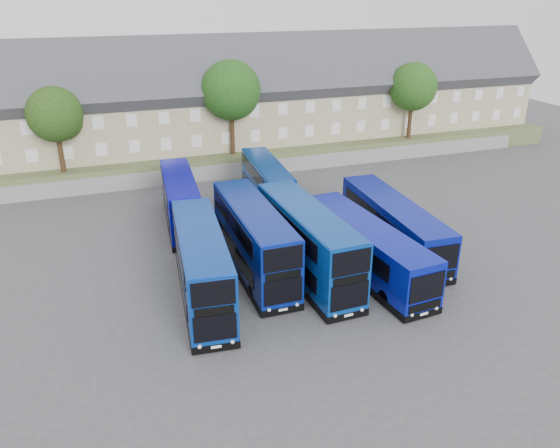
{
  "coord_description": "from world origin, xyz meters",
  "views": [
    {
      "loc": [
        -11.45,
        -26.12,
        17.42
      ],
      "look_at": [
        0.32,
        6.77,
        2.2
      ],
      "focal_mm": 35.0,
      "sensor_mm": 36.0,
      "label": 1
    }
  ],
  "objects": [
    {
      "name": "dd_front_left",
      "position": [
        -6.18,
        2.34,
        2.17
      ],
      "size": [
        3.63,
        11.31,
        4.42
      ],
      "rotation": [
        0.0,
        0.0,
        -0.1
      ],
      "color": "navy",
      "rests_on": "ground"
    },
    {
      "name": "tree_west",
      "position": [
        -13.85,
        25.1,
        7.05
      ],
      "size": [
        4.8,
        4.8,
        7.65
      ],
      "color": "#382314",
      "rests_on": "earth_bank"
    },
    {
      "name": "coach_east_b",
      "position": [
        8.28,
        4.87,
        1.69
      ],
      "size": [
        3.31,
        12.73,
        3.45
      ],
      "rotation": [
        0.0,
        0.0,
        -0.05
      ],
      "color": "#07138B",
      "rests_on": "ground"
    },
    {
      "name": "ground",
      "position": [
        0.0,
        0.0,
        0.0
      ],
      "size": [
        120.0,
        120.0,
        0.0
      ],
      "primitive_type": "plane",
      "color": "#444448",
      "rests_on": "ground"
    },
    {
      "name": "dd_rear_left",
      "position": [
        -5.38,
        13.97,
        1.97
      ],
      "size": [
        3.18,
        10.26,
        4.01
      ],
      "rotation": [
        0.0,
        0.0,
        -0.09
      ],
      "color": "#0909A5",
      "rests_on": "ground"
    },
    {
      "name": "earth_bank",
      "position": [
        0.0,
        34.0,
        1.0
      ],
      "size": [
        80.0,
        20.0,
        2.0
      ],
      "primitive_type": "cube",
      "color": "#4A522E",
      "rests_on": "ground"
    },
    {
      "name": "tree_east",
      "position": [
        22.15,
        25.1,
        7.39
      ],
      "size": [
        5.12,
        5.12,
        8.16
      ],
      "color": "#382314",
      "rests_on": "earth_bank"
    },
    {
      "name": "coach_east_a",
      "position": [
        4.62,
        2.1,
        1.68
      ],
      "size": [
        3.59,
        12.68,
        3.42
      ],
      "rotation": [
        0.0,
        0.0,
        0.08
      ],
      "color": "#081398",
      "rests_on": "ground"
    },
    {
      "name": "tree_mid",
      "position": [
        2.15,
        25.6,
        8.07
      ],
      "size": [
        5.76,
        5.76,
        9.18
      ],
      "color": "#382314",
      "rests_on": "earth_bank"
    },
    {
      "name": "terrace_row",
      "position": [
        6.0,
        30.0,
        6.6
      ],
      "size": [
        66.0,
        10.4,
        11.2
      ],
      "color": "tan",
      "rests_on": "earth_bank"
    },
    {
      "name": "retaining_wall",
      "position": [
        0.0,
        24.0,
        0.75
      ],
      "size": [
        70.0,
        0.4,
        1.5
      ],
      "primitive_type": "cube",
      "color": "slate",
      "rests_on": "ground"
    },
    {
      "name": "dd_front_right",
      "position": [
        0.84,
        2.98,
        2.27
      ],
      "size": [
        3.02,
        11.68,
        4.61
      ],
      "rotation": [
        0.0,
        0.0,
        0.03
      ],
      "color": "navy",
      "rests_on": "ground"
    },
    {
      "name": "dd_rear_right",
      "position": [
        2.2,
        15.29,
        1.94
      ],
      "size": [
        3.01,
        10.1,
        3.96
      ],
      "rotation": [
        0.0,
        0.0,
        -0.07
      ],
      "color": "navy",
      "rests_on": "ground"
    },
    {
      "name": "dd_front_mid",
      "position": [
        -2.24,
        4.68,
        2.23
      ],
      "size": [
        2.7,
        11.45,
        4.54
      ],
      "rotation": [
        0.0,
        0.0,
        -0.01
      ],
      "color": "navy",
      "rests_on": "ground"
    },
    {
      "name": "tree_far",
      "position": [
        28.15,
        32.1,
        7.73
      ],
      "size": [
        5.44,
        5.44,
        8.67
      ],
      "color": "#382314",
      "rests_on": "earth_bank"
    }
  ]
}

